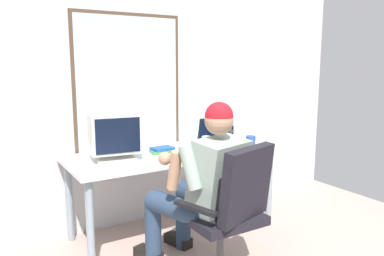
{
  "coord_description": "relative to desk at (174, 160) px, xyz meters",
  "views": [
    {
      "loc": [
        -1.33,
        -0.83,
        1.47
      ],
      "look_at": [
        0.13,
        1.57,
        0.99
      ],
      "focal_mm": 35.97,
      "sensor_mm": 36.0,
      "label": 1
    }
  ],
  "objects": [
    {
      "name": "wall_rear",
      "position": [
        -0.21,
        0.42,
        0.68
      ],
      "size": [
        4.89,
        0.08,
        2.65
      ],
      "color": "silver",
      "rests_on": "ground"
    },
    {
      "name": "desk",
      "position": [
        0.0,
        0.0,
        0.0
      ],
      "size": [
        1.81,
        0.72,
        0.72
      ],
      "color": "gray",
      "rests_on": "ground"
    },
    {
      "name": "office_chair",
      "position": [
        -0.09,
        -0.94,
        -0.08
      ],
      "size": [
        0.63,
        0.55,
        0.96
      ],
      "color": "black",
      "rests_on": "ground"
    },
    {
      "name": "person_seated",
      "position": [
        -0.16,
        -0.68,
        -0.0
      ],
      "size": [
        0.65,
        0.88,
        1.22
      ],
      "color": "#273953",
      "rests_on": "ground"
    },
    {
      "name": "crt_monitor",
      "position": [
        -0.53,
        -0.0,
        0.28
      ],
      "size": [
        0.41,
        0.31,
        0.37
      ],
      "color": "beige",
      "rests_on": "desk"
    },
    {
      "name": "laptop",
      "position": [
        0.47,
        0.03,
        0.14
      ],
      "size": [
        0.38,
        0.41,
        0.24
      ],
      "color": "black",
      "rests_on": "desk"
    },
    {
      "name": "wine_glass",
      "position": [
        0.2,
        -0.19,
        0.18
      ],
      "size": [
        0.08,
        0.08,
        0.15
      ],
      "color": "silver",
      "rests_on": "desk"
    },
    {
      "name": "desk_speaker",
      "position": [
        0.68,
        0.14,
        0.15
      ],
      "size": [
        0.07,
        0.08,
        0.15
      ],
      "color": "black",
      "rests_on": "desk"
    },
    {
      "name": "book_stack",
      "position": [
        -0.11,
        0.02,
        0.1
      ],
      "size": [
        0.21,
        0.17,
        0.05
      ],
      "color": "#387B37",
      "rests_on": "desk"
    },
    {
      "name": "coffee_mug",
      "position": [
        0.69,
        -0.18,
        0.12
      ],
      "size": [
        0.09,
        0.09,
        0.1
      ],
      "color": "navy",
      "rests_on": "desk"
    }
  ]
}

